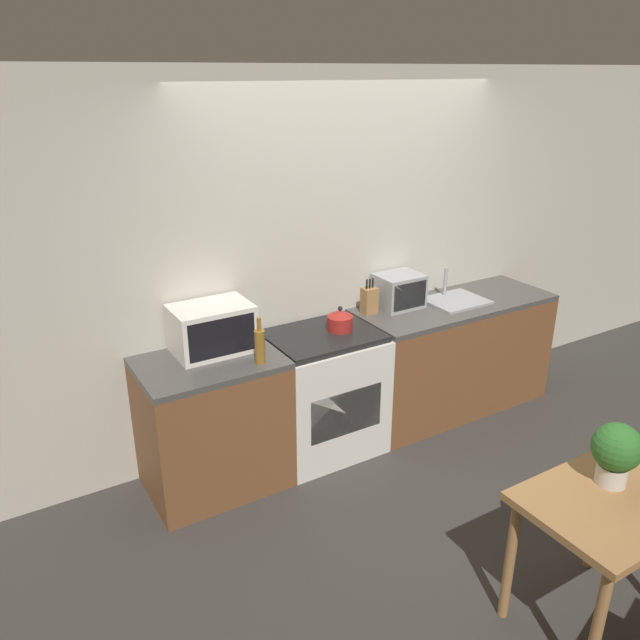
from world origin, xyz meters
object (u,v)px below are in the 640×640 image
object	(u,v)px
stove_range	(323,392)
toaster_oven	(399,291)
kettle	(340,320)
microwave	(212,329)
bottle	(260,346)
dining_table	(607,521)

from	to	relation	value
stove_range	toaster_oven	xyz separation A→B (m)	(0.76, 0.15, 0.58)
kettle	microwave	xyz separation A→B (m)	(-0.88, 0.12, 0.08)
stove_range	bottle	xyz separation A→B (m)	(-0.56, -0.19, 0.57)
stove_range	microwave	size ratio (longest dim) A/B	1.84
bottle	toaster_oven	bearing A→B (deg)	14.44
kettle	bottle	size ratio (longest dim) A/B	0.61
toaster_oven	dining_table	distance (m)	2.24
dining_table	toaster_oven	bearing A→B (deg)	78.74
dining_table	bottle	bearing A→B (deg)	116.06
stove_range	toaster_oven	world-z (taller)	toaster_oven
toaster_oven	stove_range	bearing A→B (deg)	-168.68
stove_range	microwave	xyz separation A→B (m)	(-0.74, 0.12, 0.61)
bottle	dining_table	distance (m)	2.06
kettle	toaster_oven	xyz separation A→B (m)	(0.62, 0.15, 0.05)
microwave	bottle	xyz separation A→B (m)	(0.18, -0.31, -0.04)
toaster_oven	dining_table	size ratio (longest dim) A/B	0.43
toaster_oven	bottle	bearing A→B (deg)	-165.56
kettle	bottle	world-z (taller)	bottle
bottle	dining_table	size ratio (longest dim) A/B	0.38
bottle	toaster_oven	xyz separation A→B (m)	(1.32, 0.34, 0.01)
stove_range	dining_table	world-z (taller)	stove_range
kettle	microwave	bearing A→B (deg)	172.21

